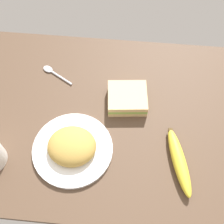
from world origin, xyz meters
TOP-DOWN VIEW (x-y plane):
  - tabletop at (0.00, 0.00)cm, footprint 90.00×64.00cm
  - plate_of_food at (10.11, 11.88)cm, footprint 22.84×22.84cm
  - sandwich_main at (-4.18, -5.77)cm, footprint 12.84×11.78cm
  - banana at (-19.74, 13.14)cm, footprint 8.45×20.37cm
  - spoon at (21.15, -14.89)cm, footprint 11.33×7.69cm

SIDE VIEW (x-z plane):
  - tabletop at x=0.00cm, z-range 0.00..2.00cm
  - spoon at x=21.15cm, z-range 1.98..2.78cm
  - banana at x=-19.74cm, z-range 2.00..5.58cm
  - plate_of_food at x=10.11cm, z-range 0.88..6.94cm
  - sandwich_main at x=-4.18cm, z-range 2.00..6.40cm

